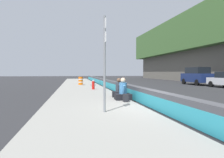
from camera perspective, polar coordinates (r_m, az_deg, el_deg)
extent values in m
plane|color=#2B2B2D|center=(9.01, 12.37, -8.65)|extent=(160.00, 160.00, 0.00)
cube|color=gray|center=(8.34, -4.83, -8.98)|extent=(80.00, 4.40, 0.14)
cube|color=#47474C|center=(8.95, 12.39, -5.97)|extent=(76.00, 0.44, 0.85)
cube|color=teal|center=(8.87, 11.04, -6.31)|extent=(74.48, 0.01, 0.54)
cylinder|color=gray|center=(7.72, -2.10, 4.10)|extent=(0.09, 0.09, 3.60)
cube|color=white|center=(7.92, -1.97, 15.01)|extent=(0.44, 0.02, 0.36)
cube|color=#1956AD|center=(7.92, -1.86, 15.01)|extent=(0.30, 0.01, 0.10)
cube|color=white|center=(7.82, -1.96, 11.44)|extent=(0.44, 0.02, 0.36)
cube|color=black|center=(7.82, -1.86, 11.44)|extent=(0.30, 0.01, 0.10)
cylinder|color=red|center=(18.07, -5.23, -1.73)|extent=(0.24, 0.24, 0.72)
cone|color=gray|center=(18.05, -5.23, -0.34)|extent=(0.26, 0.26, 0.16)
cylinder|color=gray|center=(18.08, -4.69, -1.61)|extent=(0.10, 0.12, 0.10)
cylinder|color=gray|center=(18.05, -5.76, -1.62)|extent=(0.10, 0.12, 0.10)
cube|color=black|center=(11.28, 3.05, -4.93)|extent=(0.75, 0.87, 0.32)
cylinder|color=#427FB7|center=(11.23, 3.06, -2.57)|extent=(0.41, 0.41, 0.61)
sphere|color=beige|center=(11.21, 3.06, -0.32)|extent=(0.27, 0.27, 0.27)
cylinder|color=#427FB7|center=(11.46, 2.80, -2.78)|extent=(0.32, 0.15, 0.54)
cylinder|color=#427FB7|center=(11.02, 3.32, -2.97)|extent=(0.32, 0.15, 0.54)
cube|color=black|center=(12.62, 1.90, -4.24)|extent=(0.83, 0.93, 0.31)
cylinder|color=#333842|center=(12.58, 1.90, -2.22)|extent=(0.39, 0.39, 0.58)
sphere|color=brown|center=(12.56, 1.91, -0.31)|extent=(0.26, 0.26, 0.26)
cylinder|color=#333842|center=(12.80, 1.87, -2.41)|extent=(0.32, 0.19, 0.51)
cylinder|color=#333842|center=(12.37, 1.94, -2.56)|extent=(0.32, 0.19, 0.51)
cube|color=#232328|center=(10.47, 3.78, -5.25)|extent=(0.32, 0.22, 0.40)
cube|color=#232328|center=(10.52, 4.53, -5.55)|extent=(0.22, 0.06, 0.20)
cylinder|color=orange|center=(24.72, -8.69, -0.50)|extent=(0.52, 0.52, 0.95)
cylinder|color=white|center=(24.71, -8.69, -0.06)|extent=(0.54, 0.54, 0.10)
cylinder|color=white|center=(24.73, -8.69, -0.83)|extent=(0.54, 0.54, 0.10)
cylinder|color=black|center=(25.11, 25.76, -1.29)|extent=(0.66, 0.22, 0.66)
cube|color=navy|center=(28.85, 22.40, 0.34)|extent=(4.82, 1.98, 1.10)
cube|color=black|center=(28.76, 22.53, 2.23)|extent=(3.12, 1.77, 0.80)
cylinder|color=black|center=(29.72, 19.30, -0.64)|extent=(0.76, 0.23, 0.76)
cylinder|color=black|center=(30.66, 22.30, -0.60)|extent=(0.76, 0.23, 0.76)
cylinder|color=black|center=(27.08, 22.48, -0.92)|extent=(0.76, 0.23, 0.76)
cylinder|color=black|center=(28.12, 25.65, -0.86)|extent=(0.76, 0.23, 0.76)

